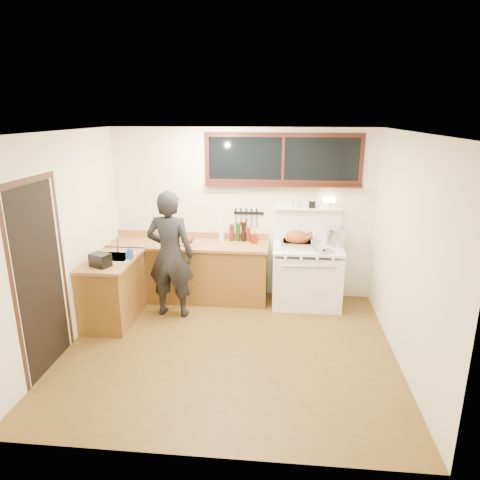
# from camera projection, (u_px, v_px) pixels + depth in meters

# --- Properties ---
(ground_plane) EXTENTS (4.00, 3.50, 0.02)m
(ground_plane) POSITION_uv_depth(u_px,v_px,m) (229.00, 349.00, 5.29)
(ground_plane) COLOR #553B16
(room_shell) EXTENTS (4.10, 3.60, 2.65)m
(room_shell) POSITION_uv_depth(u_px,v_px,m) (228.00, 219.00, 4.82)
(room_shell) COLOR #ECE6CC
(room_shell) RESTS_ON ground
(counter_back) EXTENTS (2.44, 0.64, 1.00)m
(counter_back) POSITION_uv_depth(u_px,v_px,m) (189.00, 270.00, 6.61)
(counter_back) COLOR brown
(counter_back) RESTS_ON ground
(counter_left) EXTENTS (0.64, 1.09, 0.90)m
(counter_left) POSITION_uv_depth(u_px,v_px,m) (113.00, 289.00, 5.91)
(counter_left) COLOR brown
(counter_left) RESTS_ON ground
(sink_unit) EXTENTS (0.50, 0.45, 0.37)m
(sink_unit) POSITION_uv_depth(u_px,v_px,m) (114.00, 261.00, 5.87)
(sink_unit) COLOR white
(sink_unit) RESTS_ON counter_left
(vintage_stove) EXTENTS (1.02, 0.74, 1.59)m
(vintage_stove) POSITION_uv_depth(u_px,v_px,m) (307.00, 275.00, 6.41)
(vintage_stove) COLOR white
(vintage_stove) RESTS_ON ground
(back_window) EXTENTS (2.32, 0.13, 0.77)m
(back_window) POSITION_uv_depth(u_px,v_px,m) (283.00, 165.00, 6.28)
(back_window) COLOR black
(back_window) RESTS_ON room_shell
(left_doorway) EXTENTS (0.02, 1.04, 2.17)m
(left_doorway) POSITION_uv_depth(u_px,v_px,m) (41.00, 277.00, 4.64)
(left_doorway) COLOR black
(left_doorway) RESTS_ON ground
(knife_strip) EXTENTS (0.46, 0.03, 0.28)m
(knife_strip) POSITION_uv_depth(u_px,v_px,m) (248.00, 214.00, 6.56)
(knife_strip) COLOR black
(knife_strip) RESTS_ON room_shell
(man) EXTENTS (0.69, 0.48, 1.81)m
(man) POSITION_uv_depth(u_px,v_px,m) (170.00, 255.00, 5.94)
(man) COLOR black
(man) RESTS_ON ground
(soap_bottle) EXTENTS (0.09, 0.09, 0.18)m
(soap_bottle) POSITION_uv_depth(u_px,v_px,m) (129.00, 253.00, 5.76)
(soap_bottle) COLOR #234BB0
(soap_bottle) RESTS_ON counter_left
(toaster) EXTENTS (0.30, 0.26, 0.17)m
(toaster) POSITION_uv_depth(u_px,v_px,m) (100.00, 260.00, 5.47)
(toaster) COLOR black
(toaster) RESTS_ON counter_left
(cutting_board) EXTENTS (0.46, 0.41, 0.13)m
(cutting_board) POSITION_uv_depth(u_px,v_px,m) (187.00, 241.00, 6.43)
(cutting_board) COLOR #9E6B3E
(cutting_board) RESTS_ON counter_back
(roast_turkey) EXTENTS (0.49, 0.35, 0.25)m
(roast_turkey) POSITION_uv_depth(u_px,v_px,m) (297.00, 241.00, 6.25)
(roast_turkey) COLOR silver
(roast_turkey) RESTS_ON vintage_stove
(stockpot) EXTENTS (0.36, 0.36, 0.27)m
(stockpot) POSITION_uv_depth(u_px,v_px,m) (336.00, 237.00, 6.32)
(stockpot) COLOR silver
(stockpot) RESTS_ON vintage_stove
(saucepan) EXTENTS (0.18, 0.28, 0.11)m
(saucepan) POSITION_uv_depth(u_px,v_px,m) (312.00, 240.00, 6.43)
(saucepan) COLOR silver
(saucepan) RESTS_ON vintage_stove
(pot_lid) EXTENTS (0.36, 0.36, 0.04)m
(pot_lid) POSITION_uv_depth(u_px,v_px,m) (324.00, 251.00, 6.06)
(pot_lid) COLOR silver
(pot_lid) RESTS_ON vintage_stove
(coffee_tin) EXTENTS (0.12, 0.11, 0.15)m
(coffee_tin) POSITION_uv_depth(u_px,v_px,m) (254.00, 239.00, 6.45)
(coffee_tin) COLOR maroon
(coffee_tin) RESTS_ON counter_back
(pitcher) EXTENTS (0.09, 0.09, 0.16)m
(pitcher) POSITION_uv_depth(u_px,v_px,m) (222.00, 236.00, 6.57)
(pitcher) COLOR white
(pitcher) RESTS_ON counter_back
(bottle_cluster) EXTENTS (0.41, 0.07, 0.30)m
(bottle_cluster) POSITION_uv_depth(u_px,v_px,m) (242.00, 233.00, 6.55)
(bottle_cluster) COLOR black
(bottle_cluster) RESTS_ON counter_back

